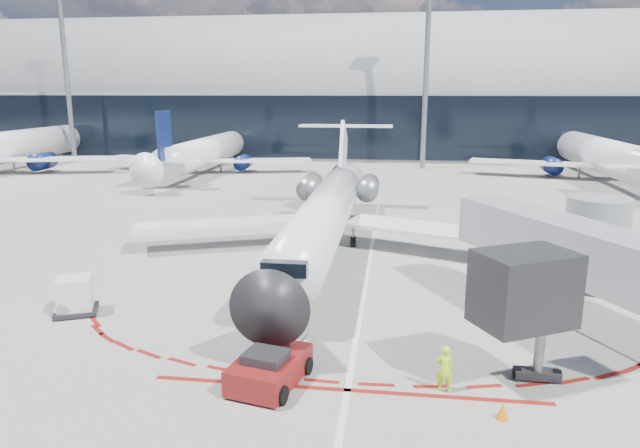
# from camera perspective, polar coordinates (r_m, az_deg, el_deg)

# --- Properties ---
(ground) EXTENTS (260.00, 260.00, 0.00)m
(ground) POSITION_cam_1_polar(r_m,az_deg,el_deg) (31.31, 4.57, -5.90)
(ground) COLOR gray
(ground) RESTS_ON ground
(apron_centerline) EXTENTS (0.25, 40.00, 0.01)m
(apron_centerline) POSITION_cam_1_polar(r_m,az_deg,el_deg) (33.20, 4.76, -4.77)
(apron_centerline) COLOR silver
(apron_centerline) RESTS_ON ground
(apron_stop_bar) EXTENTS (14.00, 0.25, 0.01)m
(apron_stop_bar) POSITION_cam_1_polar(r_m,az_deg,el_deg) (20.80, 2.76, -16.25)
(apron_stop_bar) COLOR maroon
(apron_stop_bar) RESTS_ON ground
(terminal_building) EXTENTS (150.00, 24.15, 24.00)m
(terminal_building) POSITION_cam_1_polar(r_m,az_deg,el_deg) (94.55, 6.87, 12.10)
(terminal_building) COLOR #989B9E
(terminal_building) RESTS_ON ground
(jet_bridge) EXTENTS (10.03, 15.20, 4.90)m
(jet_bridge) POSITION_cam_1_polar(r_m,az_deg,el_deg) (28.75, 24.23, -2.53)
(jet_bridge) COLOR #97999F
(jet_bridge) RESTS_ON ground
(light_mast_west) EXTENTS (0.70, 0.70, 25.00)m
(light_mast_west) POSITION_cam_1_polar(r_m,az_deg,el_deg) (90.42, -24.02, 13.56)
(light_mast_west) COLOR slate
(light_mast_west) RESTS_ON ground
(light_mast_centre) EXTENTS (0.70, 0.70, 25.00)m
(light_mast_centre) POSITION_cam_1_polar(r_m,az_deg,el_deg) (77.67, 10.57, 14.68)
(light_mast_centre) COLOR slate
(light_mast_centre) RESTS_ON ground
(regional_jet) EXTENTS (25.59, 31.56, 7.90)m
(regional_jet) POSITION_cam_1_polar(r_m,az_deg,el_deg) (36.42, 0.59, 1.19)
(regional_jet) COLOR white
(regional_jet) RESTS_ON ground
(pushback_tug) EXTENTS (2.82, 5.28, 1.34)m
(pushback_tug) POSITION_cam_1_polar(r_m,az_deg,el_deg) (20.99, -5.07, -14.17)
(pushback_tug) COLOR #560D0C
(pushback_tug) RESTS_ON ground
(ramp_worker) EXTENTS (0.63, 0.41, 1.72)m
(ramp_worker) POSITION_cam_1_polar(r_m,az_deg,el_deg) (20.75, 12.35, -13.97)
(ramp_worker) COLOR #C9FF1A
(ramp_worker) RESTS_ON ground
(uld_container) EXTENTS (2.38, 2.23, 1.78)m
(uld_container) POSITION_cam_1_polar(r_m,az_deg,el_deg) (29.14, -23.30, -6.63)
(uld_container) COLOR black
(uld_container) RESTS_ON ground
(safety_cone_left) EXTENTS (0.40, 0.40, 0.56)m
(safety_cone_left) POSITION_cam_1_polar(r_m,az_deg,el_deg) (29.73, -22.64, -7.41)
(safety_cone_left) COLOR orange
(safety_cone_left) RESTS_ON ground
(safety_cone_right) EXTENTS (0.40, 0.40, 0.56)m
(safety_cone_right) POSITION_cam_1_polar(r_m,az_deg,el_deg) (19.96, 17.80, -17.39)
(safety_cone_right) COLOR orange
(safety_cone_right) RESTS_ON ground
(bg_airliner_1) EXTENTS (31.57, 33.43, 10.22)m
(bg_airliner_1) POSITION_cam_1_polar(r_m,az_deg,el_deg) (75.09, -11.31, 9.06)
(bg_airliner_1) COLOR white
(bg_airliner_1) RESTS_ON ground
(bg_airliner_2) EXTENTS (34.80, 36.85, 11.26)m
(bg_airliner_2) POSITION_cam_1_polar(r_m,az_deg,el_deg) (75.77, 26.27, 8.40)
(bg_airliner_2) COLOR white
(bg_airliner_2) RESTS_ON ground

